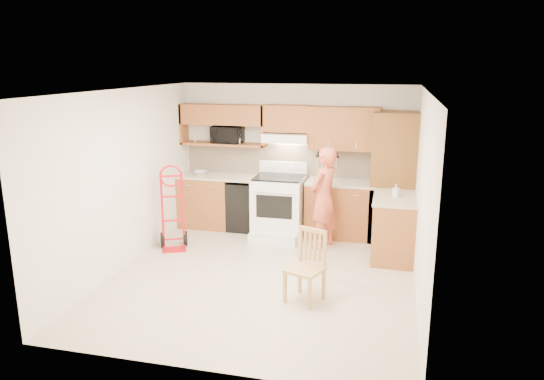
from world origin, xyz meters
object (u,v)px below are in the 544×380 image
at_px(person, 324,198).
at_px(microwave, 228,134).
at_px(hand_truck, 173,212).
at_px(range, 278,202).
at_px(dining_chair, 305,267).

bearing_deg(person, microwave, -87.87).
distance_m(microwave, hand_truck, 1.77).
xyz_separation_m(microwave, range, (0.99, -0.41, -1.03)).
bearing_deg(microwave, hand_truck, -109.43).
relative_size(person, dining_chair, 1.81).
bearing_deg(hand_truck, person, -8.61).
relative_size(person, hand_truck, 1.33).
bearing_deg(person, dining_chair, 25.89).
height_order(microwave, dining_chair, microwave).
bearing_deg(microwave, dining_chair, -55.79).
height_order(range, hand_truck, range).
height_order(range, person, person).
height_order(microwave, range, microwave).
xyz_separation_m(person, hand_truck, (-2.26, -0.62, -0.20)).
bearing_deg(dining_chair, hand_truck, 170.98).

